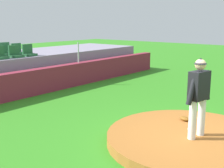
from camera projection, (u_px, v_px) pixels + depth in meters
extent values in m
plane|color=#30841E|center=(190.00, 144.00, 7.04)|extent=(60.00, 60.00, 0.00)
cylinder|color=#A26028|center=(191.00, 139.00, 7.01)|extent=(3.99, 3.99, 0.24)
cylinder|color=silver|center=(192.00, 120.00, 6.64)|extent=(0.17, 0.17, 0.90)
cylinder|color=silver|center=(201.00, 117.00, 6.87)|extent=(0.17, 0.17, 0.90)
cube|color=black|center=(199.00, 85.00, 6.60)|extent=(0.55, 0.35, 0.65)
cylinder|color=black|center=(192.00, 89.00, 6.43)|extent=(0.35, 0.17, 0.72)
cylinder|color=black|center=(206.00, 85.00, 6.78)|extent=(0.37, 0.17, 0.72)
sphere|color=tan|center=(200.00, 65.00, 6.50)|extent=(0.25, 0.25, 0.25)
cone|color=black|center=(201.00, 61.00, 6.48)|extent=(0.33, 0.33, 0.14)
sphere|color=white|center=(189.00, 129.00, 7.25)|extent=(0.07, 0.07, 0.07)
ellipsoid|color=brown|center=(185.00, 119.00, 7.95)|extent=(0.27, 0.34, 0.11)
cube|color=maroon|center=(20.00, 85.00, 11.16)|extent=(17.81, 0.40, 1.01)
cylinder|color=silver|center=(78.00, 53.00, 13.31)|extent=(0.06, 0.06, 0.92)
cube|color=#255E34|center=(1.00, 58.00, 11.74)|extent=(0.48, 0.44, 0.10)
cube|color=#255E34|center=(17.00, 56.00, 12.25)|extent=(0.48, 0.44, 0.10)
cube|color=#255E34|center=(14.00, 50.00, 12.31)|extent=(0.48, 0.08, 0.40)
cube|color=#255E34|center=(30.00, 55.00, 12.81)|extent=(0.48, 0.44, 0.10)
cube|color=#255E34|center=(27.00, 49.00, 12.87)|extent=(0.48, 0.08, 0.40)
cube|color=#255E34|center=(4.00, 55.00, 12.81)|extent=(0.48, 0.44, 0.10)
cube|color=#255E34|center=(1.00, 49.00, 12.87)|extent=(0.48, 0.08, 0.40)
cube|color=#255E34|center=(19.00, 53.00, 13.35)|extent=(0.48, 0.44, 0.10)
cube|color=#255E34|center=(16.00, 48.00, 13.41)|extent=(0.48, 0.08, 0.40)
cube|color=#255E34|center=(7.00, 52.00, 13.92)|extent=(0.48, 0.44, 0.10)
cube|color=#255E34|center=(5.00, 47.00, 13.98)|extent=(0.48, 0.08, 0.40)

